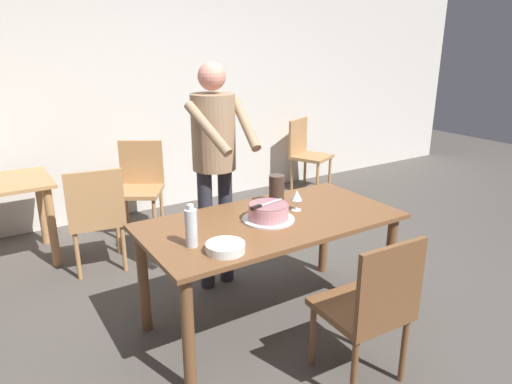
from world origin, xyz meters
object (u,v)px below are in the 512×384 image
at_px(person_cutting_cake, 215,153).
at_px(background_chair_1, 96,215).
at_px(main_dining_table, 271,234).
at_px(wine_glass_near, 297,196).
at_px(chair_near_side, 370,305).
at_px(water_bottle, 191,227).
at_px(hurricane_lamp, 277,189).
at_px(background_chair_0, 306,151).
at_px(plate_stack, 225,247).
at_px(cake_knife, 261,206).
at_px(background_chair_2, 140,183).
at_px(cake_on_platter, 268,213).

xyz_separation_m(person_cutting_cake, background_chair_1, (-0.72, 0.74, -0.58)).
bearing_deg(main_dining_table, wine_glass_near, 10.40).
bearing_deg(wine_glass_near, chair_near_side, -98.74).
bearing_deg(main_dining_table, water_bottle, -170.45).
relative_size(hurricane_lamp, chair_near_side, 0.23).
height_order(water_bottle, background_chair_0, water_bottle).
height_order(main_dining_table, background_chair_0, background_chair_0).
relative_size(plate_stack, chair_near_side, 0.24).
xyz_separation_m(cake_knife, plate_stack, (-0.39, -0.25, -0.09)).
xyz_separation_m(background_chair_1, background_chair_2, (0.60, 0.67, 0.00)).
distance_m(plate_stack, background_chair_2, 2.36).
height_order(main_dining_table, plate_stack, plate_stack).
relative_size(chair_near_side, background_chair_2, 1.00).
bearing_deg(plate_stack, background_chair_1, 100.63).
distance_m(wine_glass_near, person_cutting_cake, 0.71).
relative_size(hurricane_lamp, background_chair_1, 0.23).
distance_m(main_dining_table, cake_knife, 0.24).
distance_m(water_bottle, person_cutting_cake, 0.94).
relative_size(water_bottle, background_chair_0, 0.28).
xyz_separation_m(hurricane_lamp, background_chair_0, (1.88, 2.02, -0.37)).
height_order(water_bottle, person_cutting_cake, person_cutting_cake).
height_order(plate_stack, background_chair_0, background_chair_0).
xyz_separation_m(cake_knife, background_chair_0, (2.18, 2.27, -0.37)).
relative_size(water_bottle, person_cutting_cake, 0.15).
distance_m(plate_stack, water_bottle, 0.23).
bearing_deg(chair_near_side, plate_stack, 138.09).
xyz_separation_m(cake_on_platter, wine_glass_near, (0.26, 0.05, 0.05)).
distance_m(cake_knife, wine_glass_near, 0.34).
bearing_deg(hurricane_lamp, background_chair_0, 47.06).
xyz_separation_m(main_dining_table, cake_knife, (-0.10, -0.02, 0.22)).
xyz_separation_m(main_dining_table, chair_near_side, (0.11, -0.80, -0.15)).
relative_size(main_dining_table, person_cutting_cake, 0.98).
bearing_deg(person_cutting_cake, background_chair_2, 95.05).
relative_size(water_bottle, chair_near_side, 0.28).
bearing_deg(water_bottle, chair_near_side, -44.14).
bearing_deg(wine_glass_near, background_chair_0, 50.13).
xyz_separation_m(plate_stack, background_chair_2, (0.29, 2.32, -0.28)).
bearing_deg(background_chair_0, background_chair_2, -175.09).
xyz_separation_m(cake_on_platter, plate_stack, (-0.46, -0.26, -0.03)).
bearing_deg(water_bottle, cake_knife, 9.19).
bearing_deg(main_dining_table, background_chair_1, 120.03).
height_order(cake_knife, background_chair_2, background_chair_2).
relative_size(cake_on_platter, plate_stack, 1.55).
height_order(plate_stack, background_chair_1, background_chair_1).
bearing_deg(background_chair_2, background_chair_0, 4.91).
distance_m(wine_glass_near, background_chair_2, 2.09).
height_order(chair_near_side, background_chair_0, same).
xyz_separation_m(cake_on_platter, chair_near_side, (0.13, -0.80, -0.31)).
bearing_deg(main_dining_table, background_chair_2, 95.52).
relative_size(hurricane_lamp, person_cutting_cake, 0.12).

